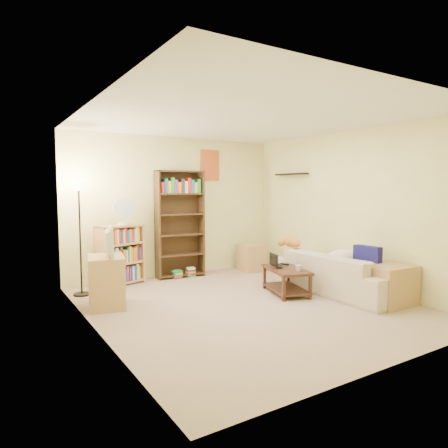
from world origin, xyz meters
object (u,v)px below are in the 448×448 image
(mug, at_px, (299,268))
(laptop, at_px, (281,266))
(tabby_cat, at_px, (290,243))
(floor_lamp, at_px, (79,206))
(short_bookshelf, at_px, (120,255))
(desk_fan, at_px, (124,211))
(end_cabinet, at_px, (388,285))
(television, at_px, (105,242))
(side_table, at_px, (252,258))
(coffee_table, at_px, (286,278))
(tall_bookshelf, at_px, (180,221))
(tv_stand, at_px, (106,281))
(sofa, at_px, (338,273))

(mug, bearing_deg, laptop, 89.97)
(tabby_cat, bearing_deg, floor_lamp, 160.53)
(short_bookshelf, relative_size, desk_fan, 2.17)
(laptop, xyz_separation_m, end_cabinet, (0.80, -1.29, -0.12))
(laptop, height_order, television, television)
(mug, bearing_deg, side_table, 74.16)
(short_bookshelf, distance_m, desk_fan, 0.73)
(laptop, bearing_deg, television, 110.70)
(coffee_table, relative_size, tall_bookshelf, 0.51)
(tv_stand, height_order, tall_bookshelf, tall_bookshelf)
(television, height_order, side_table, television)
(desk_fan, bearing_deg, side_table, -4.02)
(tabby_cat, relative_size, coffee_table, 0.49)
(tabby_cat, relative_size, laptop, 1.42)
(laptop, distance_m, side_table, 1.63)
(floor_lamp, distance_m, end_cabinet, 4.50)
(side_table, bearing_deg, television, -163.58)
(sofa, distance_m, tabby_cat, 0.93)
(coffee_table, xyz_separation_m, tv_stand, (-2.48, 0.77, 0.10))
(laptop, distance_m, tall_bookshelf, 2.06)
(coffee_table, bearing_deg, side_table, 88.66)
(mug, relative_size, side_table, 0.26)
(short_bookshelf, bearing_deg, end_cabinet, -65.85)
(coffee_table, height_order, laptop, laptop)
(short_bookshelf, relative_size, floor_lamp, 0.59)
(desk_fan, bearing_deg, laptop, -41.82)
(tall_bookshelf, bearing_deg, mug, -63.54)
(coffee_table, bearing_deg, short_bookshelf, 153.06)
(desk_fan, bearing_deg, tv_stand, -119.14)
(desk_fan, relative_size, floor_lamp, 0.27)
(sofa, xyz_separation_m, end_cabinet, (0.10, -0.79, -0.03))
(short_bookshelf, bearing_deg, tv_stand, -133.93)
(tv_stand, xyz_separation_m, short_bookshelf, (0.54, 1.11, 0.15))
(tabby_cat, height_order, short_bookshelf, short_bookshelf)
(tall_bookshelf, bearing_deg, desk_fan, -171.45)
(sofa, relative_size, tv_stand, 3.09)
(sofa, xyz_separation_m, tv_stand, (-3.19, 1.13, 0.04))
(end_cabinet, bearing_deg, short_bookshelf, 132.21)
(laptop, relative_size, mug, 2.53)
(tv_stand, relative_size, short_bookshelf, 0.69)
(coffee_table, height_order, desk_fan, desk_fan)
(laptop, relative_size, side_table, 0.66)
(laptop, xyz_separation_m, television, (-2.49, 0.63, 0.48))
(sofa, relative_size, tabby_cat, 4.40)
(tall_bookshelf, relative_size, floor_lamp, 1.14)
(television, height_order, desk_fan, desk_fan)
(sofa, height_order, tall_bookshelf, tall_bookshelf)
(laptop, bearing_deg, side_table, 15.35)
(short_bookshelf, distance_m, end_cabinet, 4.10)
(television, height_order, floor_lamp, floor_lamp)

